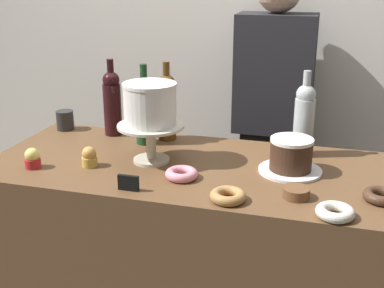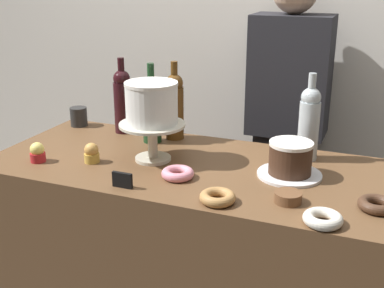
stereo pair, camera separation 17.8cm
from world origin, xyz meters
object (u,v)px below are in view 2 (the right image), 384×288
wine_bottle_amber (175,105)px  donut_pink (178,174)px  cake_stand_pedestal (152,135)px  cupcake_caramel (92,153)px  wine_bottle_clear (309,122)px  wine_bottle_green (152,108)px  price_sign_chalkboard (122,180)px  wine_bottle_dark_red (123,100)px  coffee_cup_ceramic (79,117)px  chocolate_round_cake (290,158)px  barista_figure (286,135)px  white_layer_cake (152,103)px  cookie_stack (288,197)px  donut_chocolate (377,205)px  donut_maple (218,197)px  cupcake_lemon (38,153)px  donut_sugar (323,219)px

wine_bottle_amber → donut_pink: 0.45m
cake_stand_pedestal → wine_bottle_amber: bearing=95.8°
cupcake_caramel → wine_bottle_clear: bearing=24.4°
wine_bottle_green → price_sign_chalkboard: (0.11, -0.45, -0.12)m
wine_bottle_dark_red → coffee_cup_ceramic: size_ratio=3.83×
cake_stand_pedestal → chocolate_round_cake: bearing=4.3°
cupcake_caramel → barista_figure: barista_figure is taller
wine_bottle_dark_red → coffee_cup_ceramic: (-0.23, 0.00, -0.10)m
white_layer_cake → cupcake_caramel: 0.29m
cookie_stack → cupcake_caramel: bearing=175.0°
wine_bottle_dark_red → donut_chocolate: size_ratio=2.91×
donut_maple → barista_figure: bearing=89.0°
wine_bottle_clear → donut_maple: (-0.19, -0.47, -0.13)m
cupcake_lemon → donut_sugar: 1.05m
wine_bottle_green → wine_bottle_dark_red: bearing=158.3°
donut_pink → price_sign_chalkboard: (-0.14, -0.14, 0.01)m
wine_bottle_amber → wine_bottle_clear: 0.56m
chocolate_round_cake → price_sign_chalkboard: 0.57m
cake_stand_pedestal → donut_sugar: 0.72m
donut_maple → price_sign_chalkboard: bearing=-177.7°
price_sign_chalkboard → coffee_cup_ceramic: 0.74m
cookie_stack → chocolate_round_cake: bearing=100.2°
donut_pink → donut_maple: same height
wine_bottle_green → barista_figure: size_ratio=0.20×
wine_bottle_clear → coffee_cup_ceramic: (-1.03, 0.04, -0.10)m
wine_bottle_green → donut_maple: bearing=-45.1°
coffee_cup_ceramic → wine_bottle_green: bearing=-10.2°
white_layer_cake → cupcake_caramel: size_ratio=2.59×
wine_bottle_amber → donut_pink: wine_bottle_amber is taller
white_layer_cake → cupcake_lemon: (-0.39, -0.17, -0.18)m
cake_stand_pedestal → wine_bottle_dark_red: (-0.27, 0.26, 0.05)m
cake_stand_pedestal → price_sign_chalkboard: size_ratio=3.48×
cookie_stack → barista_figure: bearing=101.8°
cake_stand_pedestal → white_layer_cake: (0.00, 0.00, 0.12)m
wine_bottle_dark_red → donut_pink: size_ratio=2.91×
cake_stand_pedestal → wine_bottle_amber: size_ratio=0.75×
white_layer_cake → donut_chocolate: bearing=-8.6°
wine_bottle_amber → coffee_cup_ceramic: size_ratio=3.83×
wine_bottle_amber → donut_chocolate: (0.82, -0.38, -0.13)m
wine_bottle_green → coffee_cup_ceramic: size_ratio=3.83×
cake_stand_pedestal → cupcake_caramel: cake_stand_pedestal is taller
wine_bottle_green → wine_bottle_dark_red: (-0.17, 0.07, 0.00)m
cupcake_lemon → price_sign_chalkboard: cupcake_lemon is taller
chocolate_round_cake → donut_sugar: chocolate_round_cake is taller
donut_chocolate → coffee_cup_ceramic: coffee_cup_ceramic is taller
wine_bottle_dark_red → donut_maple: 0.80m
donut_chocolate → cookie_stack: size_ratio=1.33×
chocolate_round_cake → cupcake_lemon: 0.92m
chocolate_round_cake → cookie_stack: (0.04, -0.21, -0.05)m
wine_bottle_amber → cupcake_lemon: bearing=-129.4°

